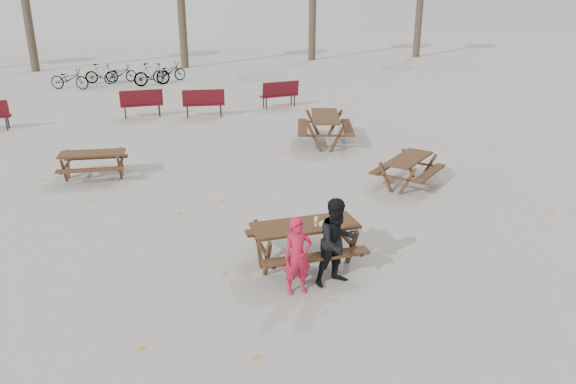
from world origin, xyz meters
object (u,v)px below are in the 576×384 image
object	(u,v)px
picnic_table_east	(408,171)
soda_bottle	(316,222)
adult	(337,242)
picnic_table_north	(94,166)
main_picnic_table	(305,234)
child	(298,256)
picnic_table_far	(325,130)
food_tray	(324,224)

from	to	relation	value
picnic_table_east	soda_bottle	bearing A→B (deg)	-176.33
adult	picnic_table_east	distance (m)	5.17
picnic_table_east	picnic_table_north	distance (m)	7.75
soda_bottle	picnic_table_north	world-z (taller)	soda_bottle
main_picnic_table	child	bearing A→B (deg)	-115.64
picnic_table_north	soda_bottle	bearing A→B (deg)	-50.75
soda_bottle	picnic_table_far	world-z (taller)	soda_bottle
main_picnic_table	picnic_table_far	distance (m)	7.82
main_picnic_table	food_tray	world-z (taller)	food_tray
food_tray	picnic_table_far	distance (m)	7.84
food_tray	picnic_table_far	xyz separation A→B (m)	(2.76, 7.33, -0.35)
adult	picnic_table_far	bearing A→B (deg)	58.39
main_picnic_table	picnic_table_east	xyz separation A→B (m)	(3.67, 3.16, -0.24)
picnic_table_north	picnic_table_far	size ratio (longest dim) A/B	0.77
food_tray	child	bearing A→B (deg)	-134.56
food_tray	adult	distance (m)	0.61
picnic_table_east	picnic_table_north	world-z (taller)	picnic_table_east
main_picnic_table	picnic_table_far	world-z (taller)	picnic_table_far
food_tray	child	distance (m)	1.00
child	main_picnic_table	bearing A→B (deg)	61.97
food_tray	picnic_table_north	size ratio (longest dim) A/B	0.11
main_picnic_table	picnic_table_far	size ratio (longest dim) A/B	0.88
main_picnic_table	picnic_table_east	bearing A→B (deg)	40.70
main_picnic_table	picnic_table_north	world-z (taller)	main_picnic_table
main_picnic_table	soda_bottle	size ratio (longest dim) A/B	10.59
adult	picnic_table_north	distance (m)	7.68
picnic_table_far	food_tray	bearing A→B (deg)	177.47
adult	picnic_table_east	size ratio (longest dim) A/B	0.91
soda_bottle	adult	world-z (taller)	adult
food_tray	child	size ratio (longest dim) A/B	0.14
soda_bottle	picnic_table_north	bearing A→B (deg)	122.08
child	picnic_table_east	world-z (taller)	child
food_tray	main_picnic_table	bearing A→B (deg)	156.75
picnic_table_far	picnic_table_east	bearing A→B (deg)	-153.17
food_tray	picnic_table_east	distance (m)	4.73
food_tray	adult	world-z (taller)	adult
main_picnic_table	picnic_table_far	xyz separation A→B (m)	(3.05, 7.20, -0.15)
main_picnic_table	food_tray	bearing A→B (deg)	-23.25
child	picnic_table_far	world-z (taller)	child
main_picnic_table	adult	xyz separation A→B (m)	(0.29, -0.74, 0.15)
child	picnic_table_north	bearing A→B (deg)	113.02
food_tray	picnic_table_east	size ratio (longest dim) A/B	0.11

